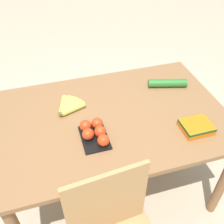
# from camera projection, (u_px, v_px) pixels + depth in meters

# --- Properties ---
(ground_plane) EXTENTS (12.00, 12.00, 0.00)m
(ground_plane) POSITION_uv_depth(u_px,v_px,m) (112.00, 185.00, 2.04)
(ground_plane) COLOR #B7A88E
(dining_table) EXTENTS (1.37, 0.90, 0.73)m
(dining_table) POSITION_uv_depth(u_px,v_px,m) (112.00, 127.00, 1.62)
(dining_table) COLOR olive
(dining_table) RESTS_ON ground_plane
(banana_bunch) EXTENTS (0.17, 0.17, 0.04)m
(banana_bunch) POSITION_uv_depth(u_px,v_px,m) (68.00, 107.00, 1.59)
(banana_bunch) COLOR brown
(banana_bunch) RESTS_ON dining_table
(tomato_pack) EXTENTS (0.14, 0.21, 0.07)m
(tomato_pack) POSITION_uv_depth(u_px,v_px,m) (95.00, 132.00, 1.41)
(tomato_pack) COLOR black
(tomato_pack) RESTS_ON dining_table
(carrot_bag) EXTENTS (0.17, 0.14, 0.05)m
(carrot_bag) POSITION_uv_depth(u_px,v_px,m) (196.00, 126.00, 1.45)
(carrot_bag) COLOR orange
(carrot_bag) RESTS_ON dining_table
(cucumber_near) EXTENTS (0.26, 0.12, 0.05)m
(cucumber_near) POSITION_uv_depth(u_px,v_px,m) (167.00, 83.00, 1.76)
(cucumber_near) COLOR #2D702D
(cucumber_near) RESTS_ON dining_table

